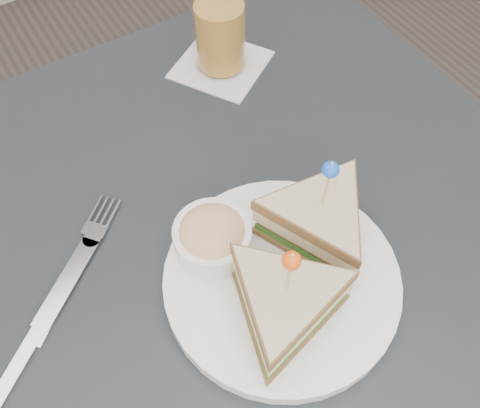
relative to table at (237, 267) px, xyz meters
name	(u,v)px	position (x,y,z in m)	size (l,w,h in m)	color
ground_plane	(239,400)	(0.00, 0.00, -0.67)	(3.50, 3.50, 0.00)	#3F3833
table	(237,267)	(0.00, 0.00, 0.00)	(0.80, 0.80, 0.75)	black
plate_meal	(288,263)	(0.02, -0.08, 0.12)	(0.32, 0.32, 0.15)	white
cutlery_fork	(80,258)	(-0.17, 0.07, 0.08)	(0.16, 0.14, 0.01)	silver
cutlery_knife	(44,321)	(-0.23, 0.02, 0.08)	(0.18, 0.15, 0.01)	silver
drink_set	(220,27)	(0.13, 0.26, 0.14)	(0.17, 0.17, 0.15)	silver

